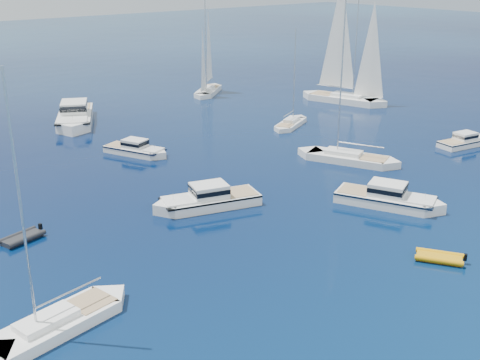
{
  "coord_description": "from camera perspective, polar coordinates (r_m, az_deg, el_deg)",
  "views": [
    {
      "loc": [
        -29.71,
        -13.13,
        19.16
      ],
      "look_at": [
        -0.17,
        23.12,
        2.2
      ],
      "focal_mm": 45.4,
      "sensor_mm": 36.0,
      "label": 1
    }
  ],
  "objects": [
    {
      "name": "sailboat_mid_l",
      "position": [
        35.84,
        -17.01,
        -13.37
      ],
      "size": [
        10.67,
        4.62,
        15.2
      ],
      "primitive_type": null,
      "rotation": [
        0.0,
        0.0,
        1.76
      ],
      "color": "white",
      "rests_on": "ground"
    },
    {
      "name": "motor_cruiser_centre",
      "position": [
        50.19,
        -3.09,
        -2.54
      ],
      "size": [
        10.06,
        5.55,
        2.53
      ],
      "primitive_type": null,
      "rotation": [
        0.0,
        0.0,
        1.28
      ],
      "color": "silver",
      "rests_on": "ground"
    },
    {
      "name": "sailboat_mid_r",
      "position": [
        62.33,
        10.06,
        1.72
      ],
      "size": [
        7.27,
        11.45,
        16.52
      ],
      "primitive_type": null,
      "rotation": [
        0.0,
        0.0,
        0.42
      ],
      "color": "silver",
      "rests_on": "ground"
    },
    {
      "name": "motor_cruiser_far_r",
      "position": [
        71.27,
        20.4,
        3.06
      ],
      "size": [
        7.63,
        3.47,
        1.93
      ],
      "primitive_type": null,
      "rotation": [
        0.0,
        0.0,
        4.54
      ],
      "color": "silver",
      "rests_on": "ground"
    },
    {
      "name": "sailboat_sails_far",
      "position": [
        93.86,
        -3.01,
        8.13
      ],
      "size": [
        9.47,
        8.57,
        14.94
      ],
      "primitive_type": null,
      "rotation": [
        0.0,
        0.0,
        2.27
      ],
      "color": "silver",
      "rests_on": "ground"
    },
    {
      "name": "motor_cruiser_distant",
      "position": [
        78.76,
        -15.2,
        5.15
      ],
      "size": [
        9.89,
        13.75,
        3.51
      ],
      "primitive_type": null,
      "rotation": [
        0.0,
        0.0,
        2.65
      ],
      "color": "white",
      "rests_on": "ground"
    },
    {
      "name": "motor_cruiser_right",
      "position": [
        51.9,
        13.77,
        -2.34
      ],
      "size": [
        6.68,
        9.95,
        2.52
      ],
      "primitive_type": null,
      "rotation": [
        0.0,
        0.0,
        3.57
      ],
      "color": "white",
      "rests_on": "ground"
    },
    {
      "name": "sailboat_sails_r",
      "position": [
        89.07,
        9.69,
        7.23
      ],
      "size": [
        7.39,
        14.09,
        20.07
      ],
      "primitive_type": null,
      "rotation": [
        0.0,
        0.0,
        3.44
      ],
      "color": "white",
      "rests_on": "ground"
    },
    {
      "name": "tender_yellow",
      "position": [
        43.64,
        18.18,
        -7.19
      ],
      "size": [
        3.3,
        3.78,
        0.95
      ],
      "primitive_type": null,
      "rotation": [
        0.0,
        0.0,
        0.55
      ],
      "color": "orange",
      "rests_on": "ground"
    },
    {
      "name": "tender_grey_far",
      "position": [
        47.03,
        -19.76,
        -5.37
      ],
      "size": [
        3.6,
        2.6,
        0.95
      ],
      "primitive_type": null,
      "rotation": [
        0.0,
        0.0,
        1.84
      ],
      "color": "black",
      "rests_on": "ground"
    },
    {
      "name": "sailboat_centre",
      "position": [
        75.1,
        4.78,
        5.08
      ],
      "size": [
        8.37,
        5.59,
        12.16
      ],
      "primitive_type": null,
      "rotation": [
        0.0,
        0.0,
        5.17
      ],
      "color": "silver",
      "rests_on": "ground"
    },
    {
      "name": "motor_cruiser_horizon",
      "position": [
        64.65,
        -9.68,
        2.4
      ],
      "size": [
        5.26,
        8.14,
        2.05
      ],
      "primitive_type": null,
      "rotation": [
        0.0,
        0.0,
        3.54
      ],
      "color": "silver",
      "rests_on": "ground"
    }
  ]
}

